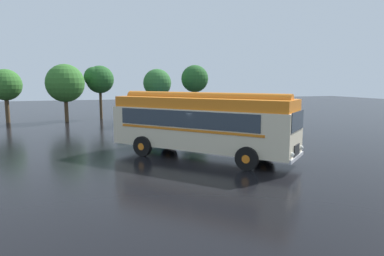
{
  "coord_description": "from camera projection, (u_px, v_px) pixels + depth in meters",
  "views": [
    {
      "loc": [
        -6.27,
        -17.14,
        4.07
      ],
      "look_at": [
        -0.18,
        1.26,
        1.4
      ],
      "focal_mm": 32.0,
      "sensor_mm": 36.0,
      "label": 1
    }
  ],
  "objects": [
    {
      "name": "tree_far_right",
      "position": [
        194.0,
        79.0,
        38.43
      ],
      "size": [
        3.04,
        3.04,
        5.85
      ],
      "color": "#4C3823",
      "rests_on": "ground"
    },
    {
      "name": "vintage_bus",
      "position": [
        201.0,
        122.0,
        18.08
      ],
      "size": [
        8.54,
        9.15,
        3.49
      ],
      "color": "beige",
      "rests_on": "ground"
    },
    {
      "name": "tree_right_of_centre",
      "position": [
        156.0,
        84.0,
        36.76
      ],
      "size": [
        3.0,
        3.0,
        5.36
      ],
      "color": "#4C3823",
      "rests_on": "ground"
    },
    {
      "name": "tree_left_of_centre",
      "position": [
        66.0,
        83.0,
        33.91
      ],
      "size": [
        3.76,
        3.76,
        5.74
      ],
      "color": "#4C3823",
      "rests_on": "ground"
    },
    {
      "name": "car_near_left",
      "position": [
        126.0,
        117.0,
        30.97
      ],
      "size": [
        2.42,
        4.41,
        1.66
      ],
      "color": "#144C28",
      "rests_on": "ground"
    },
    {
      "name": "ground_plane",
      "position": [
        202.0,
        156.0,
        18.63
      ],
      "size": [
        120.0,
        120.0,
        0.0
      ],
      "primitive_type": "plane",
      "color": "black"
    },
    {
      "name": "tree_centre",
      "position": [
        98.0,
        79.0,
        36.46
      ],
      "size": [
        3.13,
        2.95,
        5.71
      ],
      "color": "#4C3823",
      "rests_on": "ground"
    },
    {
      "name": "car_mid_left",
      "position": [
        157.0,
        116.0,
        32.0
      ],
      "size": [
        2.19,
        4.31,
        1.66
      ],
      "color": "navy",
      "rests_on": "ground"
    },
    {
      "name": "tree_far_left",
      "position": [
        7.0,
        86.0,
        33.29
      ],
      "size": [
        3.06,
        3.06,
        5.23
      ],
      "color": "#4C3823",
      "rests_on": "ground"
    },
    {
      "name": "car_mid_right",
      "position": [
        182.0,
        114.0,
        33.17
      ],
      "size": [
        2.06,
        4.25,
        1.66
      ],
      "color": "navy",
      "rests_on": "ground"
    }
  ]
}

